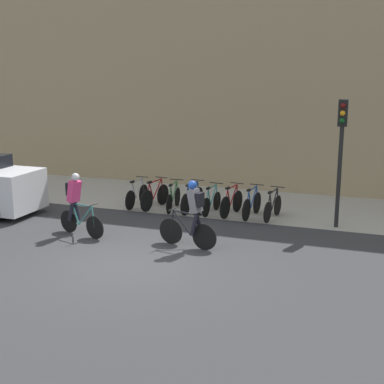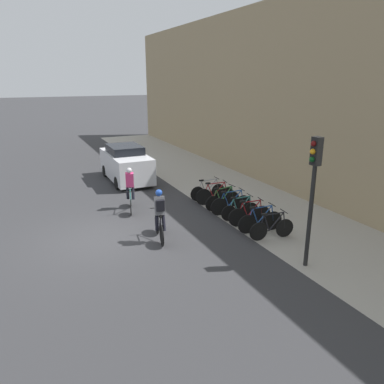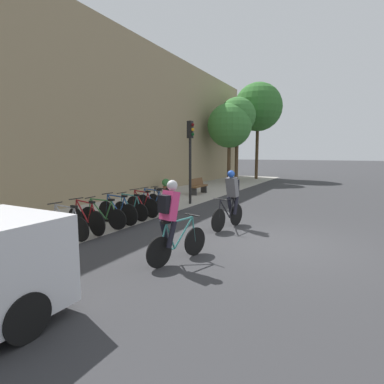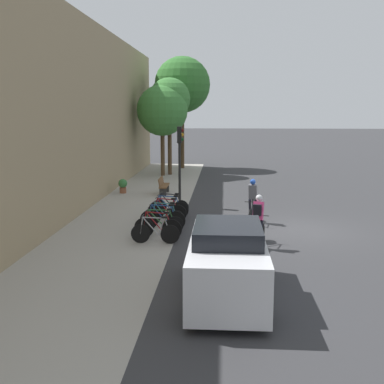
{
  "view_description": "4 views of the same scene",
  "coord_description": "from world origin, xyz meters",
  "px_view_note": "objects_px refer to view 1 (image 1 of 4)",
  "views": [
    {
      "loc": [
        5.5,
        -10.82,
        4.51
      ],
      "look_at": [
        0.69,
        2.54,
        1.28
      ],
      "focal_mm": 50.0,
      "sensor_mm": 36.0,
      "label": 1
    },
    {
      "loc": [
        11.79,
        -2.2,
        5.22
      ],
      "look_at": [
        0.91,
        2.88,
        1.52
      ],
      "focal_mm": 35.0,
      "sensor_mm": 36.0,
      "label": 2
    },
    {
      "loc": [
        -7.59,
        -1.54,
        2.3
      ],
      "look_at": [
        1.02,
        3.02,
        1.04
      ],
      "focal_mm": 28.0,
      "sensor_mm": 36.0,
      "label": 3
    },
    {
      "loc": [
        -17.95,
        2.82,
        4.5
      ],
      "look_at": [
        -1.04,
        3.95,
        1.59
      ],
      "focal_mm": 45.0,
      "sensor_mm": 36.0,
      "label": 4
    }
  ],
  "objects_px": {
    "cyclist_grey": "(193,213)",
    "parked_bike_3": "(192,199)",
    "parked_bike_1": "(155,196)",
    "parked_bike_6": "(252,205)",
    "traffic_light_pole": "(341,140)",
    "parked_bike_0": "(137,195)",
    "cyclist_pink": "(76,202)",
    "parked_bike_4": "(212,202)",
    "parked_bike_7": "(273,207)",
    "parked_bike_2": "(173,198)",
    "parked_bike_5": "(231,203)"
  },
  "relations": [
    {
      "from": "parked_bike_5",
      "to": "parked_bike_1",
      "type": "bearing_deg",
      "value": -179.98
    },
    {
      "from": "cyclist_pink",
      "to": "cyclist_grey",
      "type": "xyz_separation_m",
      "value": [
        3.45,
        -0.0,
        -0.0
      ]
    },
    {
      "from": "parked_bike_0",
      "to": "traffic_light_pole",
      "type": "height_order",
      "value": "traffic_light_pole"
    },
    {
      "from": "cyclist_pink",
      "to": "parked_bike_0",
      "type": "distance_m",
      "value": 3.5
    },
    {
      "from": "cyclist_grey",
      "to": "parked_bike_0",
      "type": "relative_size",
      "value": 1.07
    },
    {
      "from": "parked_bike_5",
      "to": "parked_bike_3",
      "type": "bearing_deg",
      "value": -179.95
    },
    {
      "from": "parked_bike_6",
      "to": "traffic_light_pole",
      "type": "distance_m",
      "value": 3.4
    },
    {
      "from": "traffic_light_pole",
      "to": "cyclist_grey",
      "type": "bearing_deg",
      "value": -136.15
    },
    {
      "from": "cyclist_grey",
      "to": "parked_bike_2",
      "type": "distance_m",
      "value": 3.99
    },
    {
      "from": "cyclist_grey",
      "to": "parked_bike_5",
      "type": "height_order",
      "value": "cyclist_grey"
    },
    {
      "from": "cyclist_pink",
      "to": "parked_bike_4",
      "type": "height_order",
      "value": "cyclist_pink"
    },
    {
      "from": "parked_bike_0",
      "to": "parked_bike_3",
      "type": "xyz_separation_m",
      "value": [
        1.99,
        0.0,
        0.02
      ]
    },
    {
      "from": "parked_bike_6",
      "to": "cyclist_grey",
      "type": "bearing_deg",
      "value": -102.04
    },
    {
      "from": "parked_bike_7",
      "to": "traffic_light_pole",
      "type": "distance_m",
      "value": 2.94
    },
    {
      "from": "cyclist_grey",
      "to": "parked_bike_2",
      "type": "bearing_deg",
      "value": 119.03
    },
    {
      "from": "parked_bike_0",
      "to": "parked_bike_1",
      "type": "relative_size",
      "value": 0.97
    },
    {
      "from": "parked_bike_1",
      "to": "parked_bike_5",
      "type": "distance_m",
      "value": 2.66
    },
    {
      "from": "parked_bike_4",
      "to": "parked_bike_6",
      "type": "relative_size",
      "value": 0.91
    },
    {
      "from": "parked_bike_7",
      "to": "cyclist_pink",
      "type": "bearing_deg",
      "value": -144.57
    },
    {
      "from": "parked_bike_3",
      "to": "parked_bike_5",
      "type": "relative_size",
      "value": 1.07
    },
    {
      "from": "parked_bike_4",
      "to": "parked_bike_7",
      "type": "relative_size",
      "value": 0.96
    },
    {
      "from": "parked_bike_0",
      "to": "parked_bike_1",
      "type": "distance_m",
      "value": 0.66
    },
    {
      "from": "cyclist_pink",
      "to": "parked_bike_3",
      "type": "height_order",
      "value": "cyclist_pink"
    },
    {
      "from": "parked_bike_3",
      "to": "traffic_light_pole",
      "type": "xyz_separation_m",
      "value": [
        4.6,
        -0.24,
        2.16
      ]
    },
    {
      "from": "parked_bike_3",
      "to": "traffic_light_pole",
      "type": "height_order",
      "value": "traffic_light_pole"
    },
    {
      "from": "traffic_light_pole",
      "to": "parked_bike_0",
      "type": "bearing_deg",
      "value": 177.91
    },
    {
      "from": "parked_bike_2",
      "to": "parked_bike_6",
      "type": "bearing_deg",
      "value": 0.03
    },
    {
      "from": "cyclist_grey",
      "to": "parked_bike_4",
      "type": "bearing_deg",
      "value": 99.71
    },
    {
      "from": "cyclist_pink",
      "to": "parked_bike_1",
      "type": "relative_size",
      "value": 1.02
    },
    {
      "from": "parked_bike_3",
      "to": "parked_bike_5",
      "type": "height_order",
      "value": "parked_bike_3"
    },
    {
      "from": "cyclist_pink",
      "to": "parked_bike_0",
      "type": "xyz_separation_m",
      "value": [
        0.21,
        3.45,
        -0.55
      ]
    },
    {
      "from": "parked_bike_0",
      "to": "traffic_light_pole",
      "type": "bearing_deg",
      "value": -2.09
    },
    {
      "from": "parked_bike_6",
      "to": "cyclist_pink",
      "type": "bearing_deg",
      "value": -140.51
    },
    {
      "from": "parked_bike_3",
      "to": "parked_bike_4",
      "type": "relative_size",
      "value": 1.13
    },
    {
      "from": "cyclist_pink",
      "to": "parked_bike_2",
      "type": "bearing_deg",
      "value": 66.01
    },
    {
      "from": "traffic_light_pole",
      "to": "parked_bike_4",
      "type": "bearing_deg",
      "value": 176.5
    },
    {
      "from": "parked_bike_1",
      "to": "parked_bike_6",
      "type": "bearing_deg",
      "value": -0.01
    },
    {
      "from": "parked_bike_7",
      "to": "cyclist_grey",
      "type": "bearing_deg",
      "value": -112.07
    },
    {
      "from": "parked_bike_3",
      "to": "parked_bike_7",
      "type": "height_order",
      "value": "parked_bike_3"
    },
    {
      "from": "cyclist_pink",
      "to": "cyclist_grey",
      "type": "relative_size",
      "value": 0.99
    },
    {
      "from": "cyclist_grey",
      "to": "parked_bike_3",
      "type": "distance_m",
      "value": 3.71
    },
    {
      "from": "parked_bike_3",
      "to": "parked_bike_1",
      "type": "bearing_deg",
      "value": 179.98
    },
    {
      "from": "parked_bike_1",
      "to": "cyclist_grey",
      "type": "bearing_deg",
      "value": -53.21
    },
    {
      "from": "parked_bike_3",
      "to": "parked_bike_7",
      "type": "bearing_deg",
      "value": -0.0
    },
    {
      "from": "parked_bike_1",
      "to": "traffic_light_pole",
      "type": "bearing_deg",
      "value": -2.33
    },
    {
      "from": "cyclist_grey",
      "to": "parked_bike_6",
      "type": "relative_size",
      "value": 1.05
    },
    {
      "from": "parked_bike_2",
      "to": "traffic_light_pole",
      "type": "distance_m",
      "value": 5.7
    },
    {
      "from": "parked_bike_5",
      "to": "traffic_light_pole",
      "type": "distance_m",
      "value": 3.93
    },
    {
      "from": "parked_bike_4",
      "to": "parked_bike_7",
      "type": "height_order",
      "value": "parked_bike_7"
    },
    {
      "from": "cyclist_pink",
      "to": "parked_bike_4",
      "type": "bearing_deg",
      "value": 50.34
    }
  ]
}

